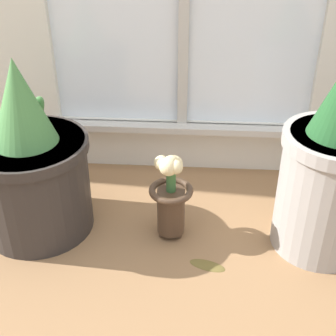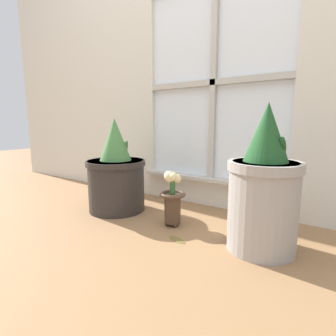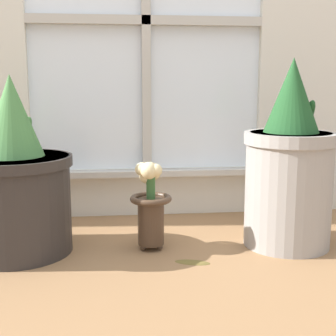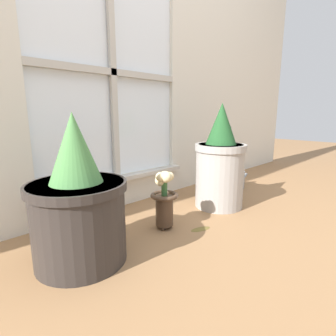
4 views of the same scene
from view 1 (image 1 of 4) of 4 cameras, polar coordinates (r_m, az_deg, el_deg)
ground_plane at (r=1.37m, az=0.39°, el=-13.94°), size 10.00×10.00×0.00m
potted_plant_left at (r=1.50m, az=-16.32°, el=0.08°), size 0.37×0.37×0.57m
potted_plant_right at (r=1.43m, az=19.28°, el=-0.32°), size 0.31×0.31×0.63m
flower_vase at (r=1.44m, az=0.32°, el=-3.08°), size 0.14×0.14×0.30m
fallen_leaf at (r=1.43m, az=4.83°, el=-11.66°), size 0.12×0.07×0.01m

